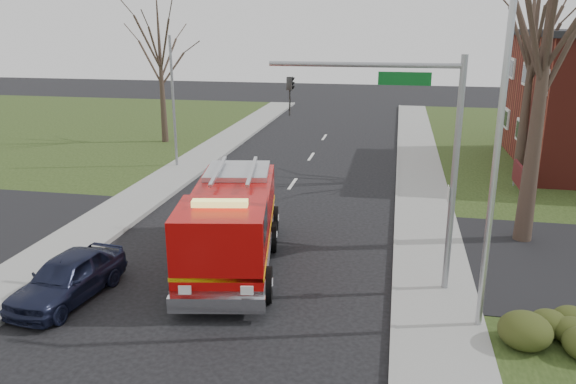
# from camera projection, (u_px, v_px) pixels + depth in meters

# --- Properties ---
(ground) EXTENTS (120.00, 120.00, 0.00)m
(ground) POSITION_uv_depth(u_px,v_px,m) (217.00, 295.00, 16.27)
(ground) COLOR black
(ground) RESTS_ON ground
(sidewalk_right) EXTENTS (2.40, 80.00, 0.15)m
(sidewalk_right) POSITION_uv_depth(u_px,v_px,m) (437.00, 313.00, 15.11)
(sidewalk_right) COLOR gray
(sidewalk_right) RESTS_ON ground
(sidewalk_left) EXTENTS (2.40, 80.00, 0.15)m
(sidewalk_left) POSITION_uv_depth(u_px,v_px,m) (25.00, 275.00, 17.38)
(sidewalk_left) COLOR gray
(sidewalk_left) RESTS_ON ground
(health_center_sign) EXTENTS (0.12, 2.00, 1.40)m
(health_center_sign) POSITION_uv_depth(u_px,v_px,m) (518.00, 175.00, 25.84)
(health_center_sign) COLOR #561419
(health_center_sign) RESTS_ON ground
(hedge_corner) EXTENTS (2.80, 2.00, 0.90)m
(hedge_corner) POSITION_uv_depth(u_px,v_px,m) (560.00, 326.00, 13.51)
(hedge_corner) COLOR #353C16
(hedge_corner) RESTS_ON lawn_right
(bare_tree_near) EXTENTS (6.00, 6.00, 12.00)m
(bare_tree_near) POSITION_uv_depth(u_px,v_px,m) (549.00, 28.00, 18.03)
(bare_tree_near) COLOR #35271F
(bare_tree_near) RESTS_ON ground
(bare_tree_far) EXTENTS (5.25, 5.25, 10.50)m
(bare_tree_far) POSITION_uv_depth(u_px,v_px,m) (533.00, 47.00, 26.48)
(bare_tree_far) COLOR #35271F
(bare_tree_far) RESTS_ON ground
(bare_tree_left) EXTENTS (4.50, 4.50, 9.00)m
(bare_tree_left) POSITION_uv_depth(u_px,v_px,m) (160.00, 57.00, 35.29)
(bare_tree_left) COLOR #35271F
(bare_tree_left) RESTS_ON ground
(traffic_signal_mast) EXTENTS (5.29, 0.18, 6.80)m
(traffic_signal_mast) POSITION_uv_depth(u_px,v_px,m) (409.00, 132.00, 15.36)
(traffic_signal_mast) COLOR gray
(traffic_signal_mast) RESTS_ON ground
(streetlight_pole) EXTENTS (1.48, 0.16, 8.40)m
(streetlight_pole) POSITION_uv_depth(u_px,v_px,m) (494.00, 157.00, 13.18)
(streetlight_pole) COLOR #B7BABF
(streetlight_pole) RESTS_ON ground
(utility_pole_far) EXTENTS (0.14, 0.14, 7.00)m
(utility_pole_far) POSITION_uv_depth(u_px,v_px,m) (173.00, 104.00, 29.66)
(utility_pole_far) COLOR gray
(utility_pole_far) RESTS_ON ground
(fire_engine) EXTENTS (3.90, 7.73, 2.98)m
(fire_engine) POSITION_uv_depth(u_px,v_px,m) (231.00, 227.00, 17.86)
(fire_engine) COLOR #AF0908
(fire_engine) RESTS_ON ground
(parked_car_maroon) EXTENTS (2.06, 4.12, 1.35)m
(parked_car_maroon) POSITION_uv_depth(u_px,v_px,m) (68.00, 277.00, 15.87)
(parked_car_maroon) COLOR black
(parked_car_maroon) RESTS_ON ground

